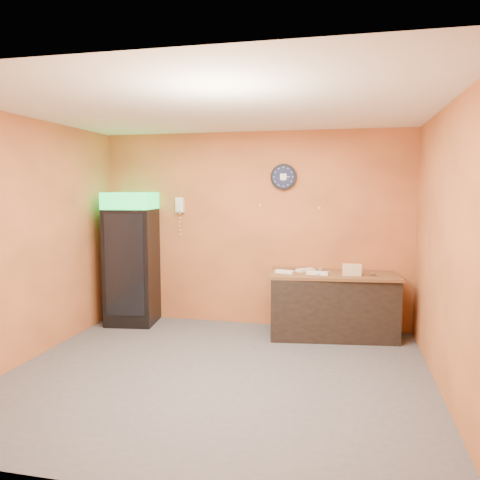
# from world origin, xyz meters

# --- Properties ---
(floor) EXTENTS (4.50, 4.50, 0.00)m
(floor) POSITION_xyz_m (0.00, 0.00, 0.00)
(floor) COLOR #47474C
(floor) RESTS_ON ground
(back_wall) EXTENTS (4.50, 0.02, 2.80)m
(back_wall) POSITION_xyz_m (0.00, 2.00, 1.40)
(back_wall) COLOR #D8763D
(back_wall) RESTS_ON floor
(left_wall) EXTENTS (0.02, 4.00, 2.80)m
(left_wall) POSITION_xyz_m (-2.25, 0.00, 1.40)
(left_wall) COLOR #D8763D
(left_wall) RESTS_ON floor
(right_wall) EXTENTS (0.02, 4.00, 2.80)m
(right_wall) POSITION_xyz_m (2.25, 0.00, 1.40)
(right_wall) COLOR #D8763D
(right_wall) RESTS_ON floor
(ceiling) EXTENTS (4.50, 4.00, 0.02)m
(ceiling) POSITION_xyz_m (0.00, 0.00, 2.80)
(ceiling) COLOR white
(ceiling) RESTS_ON back_wall
(beverage_cooler) EXTENTS (0.76, 0.76, 1.94)m
(beverage_cooler) POSITION_xyz_m (-1.75, 1.61, 0.95)
(beverage_cooler) COLOR black
(beverage_cooler) RESTS_ON floor
(prep_counter) EXTENTS (1.73, 0.94, 0.82)m
(prep_counter) POSITION_xyz_m (1.17, 1.63, 0.41)
(prep_counter) COLOR black
(prep_counter) RESTS_ON floor
(wall_clock) EXTENTS (0.37, 0.06, 0.37)m
(wall_clock) POSITION_xyz_m (0.44, 1.97, 2.15)
(wall_clock) COLOR black
(wall_clock) RESTS_ON back_wall
(wall_phone) EXTENTS (0.12, 0.11, 0.22)m
(wall_phone) POSITION_xyz_m (-1.10, 1.95, 1.75)
(wall_phone) COLOR white
(wall_phone) RESTS_ON back_wall
(butcher_paper) EXTENTS (1.75, 0.93, 0.04)m
(butcher_paper) POSITION_xyz_m (1.17, 1.63, 0.84)
(butcher_paper) COLOR brown
(butcher_paper) RESTS_ON prep_counter
(sub_roll_stack) EXTENTS (0.24, 0.11, 0.15)m
(sub_roll_stack) POSITION_xyz_m (1.41, 1.50, 0.94)
(sub_roll_stack) COLOR beige
(sub_roll_stack) RESTS_ON butcher_paper
(wrapped_sandwich_left) EXTENTS (0.27, 0.16, 0.04)m
(wrapped_sandwich_left) POSITION_xyz_m (0.53, 1.49, 0.88)
(wrapped_sandwich_left) COLOR white
(wrapped_sandwich_left) RESTS_ON butcher_paper
(wrapped_sandwich_mid) EXTENTS (0.29, 0.14, 0.04)m
(wrapped_sandwich_mid) POSITION_xyz_m (0.97, 1.47, 0.88)
(wrapped_sandwich_mid) COLOR white
(wrapped_sandwich_mid) RESTS_ON butcher_paper
(wrapped_sandwich_right) EXTENTS (0.26, 0.24, 0.04)m
(wrapped_sandwich_right) POSITION_xyz_m (0.79, 1.68, 0.88)
(wrapped_sandwich_right) COLOR white
(wrapped_sandwich_right) RESTS_ON butcher_paper
(kitchen_tool) EXTENTS (0.06, 0.06, 0.06)m
(kitchen_tool) POSITION_xyz_m (1.00, 1.62, 0.90)
(kitchen_tool) COLOR silver
(kitchen_tool) RESTS_ON butcher_paper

